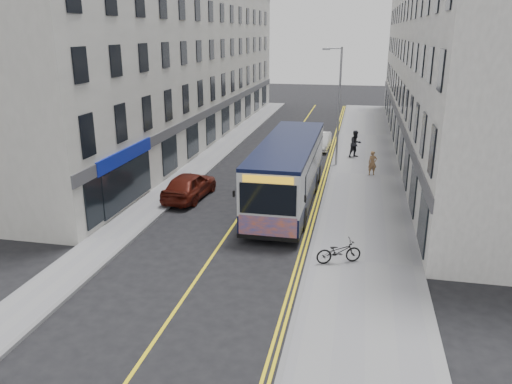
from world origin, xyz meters
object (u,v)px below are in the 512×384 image
at_px(pedestrian_far, 356,144).
at_px(car_white, 320,141).
at_px(pedestrian_near, 372,163).
at_px(bicycle, 339,251).
at_px(car_maroon, 189,185).
at_px(streetlamp, 338,103).
at_px(city_bus, 288,170).

distance_m(pedestrian_far, car_white, 3.78).
relative_size(pedestrian_far, car_white, 0.49).
bearing_deg(car_white, pedestrian_near, -59.84).
xyz_separation_m(pedestrian_near, car_white, (-3.93, 7.19, -0.24)).
relative_size(pedestrian_near, car_white, 0.39).
bearing_deg(car_white, pedestrian_far, -41.13).
height_order(bicycle, pedestrian_far, pedestrian_far).
bearing_deg(pedestrian_near, car_maroon, -162.50).
bearing_deg(streetlamp, pedestrian_far, 62.86).
distance_m(city_bus, car_white, 13.63).
bearing_deg(city_bus, car_maroon, -177.09).
bearing_deg(city_bus, pedestrian_near, 54.48).
bearing_deg(bicycle, car_maroon, 29.30).
bearing_deg(pedestrian_near, bicycle, -112.21).
relative_size(pedestrian_near, pedestrian_far, 0.79).
bearing_deg(pedestrian_far, car_white, 98.86).
xyz_separation_m(streetlamp, city_bus, (-2.07, -8.47, -2.48)).
distance_m(city_bus, pedestrian_near, 7.90).
xyz_separation_m(streetlamp, pedestrian_near, (2.48, -2.09, -3.49)).
relative_size(car_white, car_maroon, 0.89).
relative_size(city_bus, pedestrian_far, 6.06).
bearing_deg(car_white, city_bus, -91.12).
height_order(city_bus, bicycle, city_bus).
relative_size(bicycle, pedestrian_far, 0.94).
height_order(city_bus, car_white, city_bus).
relative_size(city_bus, bicycle, 6.48).
bearing_deg(bicycle, city_bus, 1.25).
relative_size(streetlamp, car_maroon, 1.78).
xyz_separation_m(pedestrian_far, car_maroon, (-8.88, -11.30, -0.34)).
xyz_separation_m(pedestrian_far, car_white, (-2.76, 2.54, -0.45)).
distance_m(streetlamp, car_maroon, 12.12).
distance_m(bicycle, pedestrian_near, 13.53).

